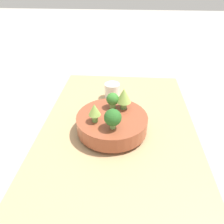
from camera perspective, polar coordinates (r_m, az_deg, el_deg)
The scene contains 8 objects.
ground_plane at distance 0.91m, azimuth 1.59°, elevation -6.10°, with size 6.00×6.00×0.00m, color #ADA89E.
table at distance 0.89m, azimuth 1.61°, elevation -5.29°, with size 0.99×0.62×0.03m.
bowl at distance 0.85m, azimuth 0.00°, elevation -2.88°, with size 0.27×0.27×0.07m.
broccoli_floret_right at distance 0.86m, azimuth 0.16°, elevation 3.27°, with size 0.05×0.05×0.06m.
broccoli_floret_left at distance 0.74m, azimuth 0.20°, elevation -1.53°, with size 0.06×0.06×0.08m.
romanesco_piece_far at distance 0.78m, azimuth -4.60°, elevation 0.36°, with size 0.04×0.04×0.07m.
romanesco_piece_near at distance 0.85m, azimuth 3.12°, elevation 4.15°, with size 0.06×0.06×0.09m.
cup at distance 1.07m, azimuth 0.04°, elevation 5.51°, with size 0.07×0.07×0.08m.
Camera 1 is at (-0.69, -0.03, 0.59)m, focal length 35.00 mm.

